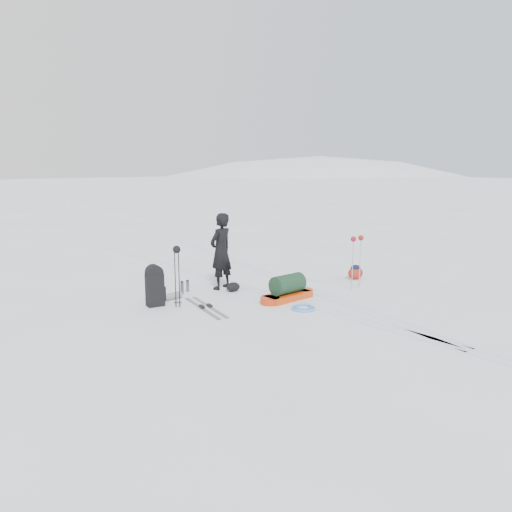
# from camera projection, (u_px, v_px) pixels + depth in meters

# --- Properties ---
(ground) EXTENTS (200.00, 200.00, 0.00)m
(ground) POSITION_uv_depth(u_px,v_px,m) (270.00, 295.00, 12.05)
(ground) COLOR white
(ground) RESTS_ON ground
(snow_hill_backdrop) EXTENTS (359.50, 192.00, 162.45)m
(snow_hill_backdrop) POSITION_uv_depth(u_px,v_px,m) (253.00, 449.00, 127.75)
(snow_hill_backdrop) COLOR white
(snow_hill_backdrop) RESTS_ON ground
(ski_tracks) EXTENTS (3.38, 17.97, 0.01)m
(ski_tracks) POSITION_uv_depth(u_px,v_px,m) (267.00, 284.00, 13.09)
(ski_tracks) COLOR silver
(ski_tracks) RESTS_ON ground
(skier) EXTENTS (0.80, 0.64, 1.92)m
(skier) POSITION_uv_depth(u_px,v_px,m) (221.00, 251.00, 12.44)
(skier) COLOR black
(skier) RESTS_ON ground
(pulk_sled) EXTENTS (1.58, 0.59, 0.59)m
(pulk_sled) POSITION_uv_depth(u_px,v_px,m) (288.00, 290.00, 11.57)
(pulk_sled) COLOR #D03E0C
(pulk_sled) RESTS_ON ground
(expedition_rucksack) EXTENTS (1.00, 0.52, 0.93)m
(expedition_rucksack) POSITION_uv_depth(u_px,v_px,m) (157.00, 286.00, 11.08)
(expedition_rucksack) COLOR black
(expedition_rucksack) RESTS_ON ground
(ski_poles_black) EXTENTS (0.18, 0.17, 1.37)m
(ski_poles_black) POSITION_uv_depth(u_px,v_px,m) (177.00, 257.00, 10.80)
(ski_poles_black) COLOR black
(ski_poles_black) RESTS_ON ground
(ski_poles_silver) EXTENTS (0.43, 0.16, 1.36)m
(ski_poles_silver) POSITION_uv_depth(u_px,v_px,m) (357.00, 245.00, 12.37)
(ski_poles_silver) COLOR #ADB1B4
(ski_poles_silver) RESTS_ON ground
(touring_skis_grey) EXTENTS (0.55, 1.87, 0.07)m
(touring_skis_grey) POSITION_uv_depth(u_px,v_px,m) (206.00, 307.00, 10.93)
(touring_skis_grey) COLOR #93979B
(touring_skis_grey) RESTS_ON ground
(touring_skis_white) EXTENTS (1.13, 1.57, 0.06)m
(touring_skis_white) POSITION_uv_depth(u_px,v_px,m) (302.00, 280.00, 13.49)
(touring_skis_white) COLOR silver
(touring_skis_white) RESTS_ON ground
(rope_coil) EXTENTS (0.62, 0.62, 0.06)m
(rope_coil) POSITION_uv_depth(u_px,v_px,m) (303.00, 308.00, 10.84)
(rope_coil) COLOR #619DEB
(rope_coil) RESTS_ON ground
(small_daypack) EXTENTS (0.57, 0.52, 0.40)m
(small_daypack) POSITION_uv_depth(u_px,v_px,m) (356.00, 272.00, 13.62)
(small_daypack) COLOR maroon
(small_daypack) RESTS_ON ground
(thermos_pair) EXTENTS (0.31, 0.21, 0.32)m
(thermos_pair) POSITION_uv_depth(u_px,v_px,m) (185.00, 287.00, 12.19)
(thermos_pair) COLOR #525559
(thermos_pair) RESTS_ON ground
(stuff_sack) EXTENTS (0.42, 0.35, 0.23)m
(stuff_sack) POSITION_uv_depth(u_px,v_px,m) (233.00, 287.00, 12.33)
(stuff_sack) COLOR black
(stuff_sack) RESTS_ON ground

